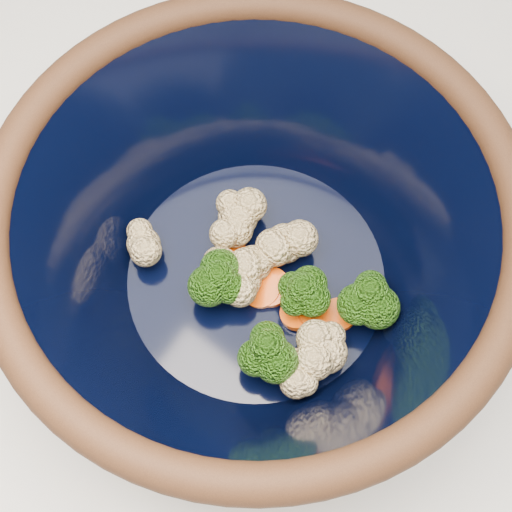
% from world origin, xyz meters
% --- Properties ---
extents(counter, '(1.20, 1.20, 0.90)m').
position_xyz_m(counter, '(0.00, 0.00, 0.45)').
color(counter, silver).
rests_on(counter, ground).
extents(mixing_bowl, '(0.41, 0.41, 0.17)m').
position_xyz_m(mixing_bowl, '(-0.10, 0.07, 0.99)').
color(mixing_bowl, black).
rests_on(mixing_bowl, counter).
extents(vegetable_pile, '(0.21, 0.13, 0.06)m').
position_xyz_m(vegetable_pile, '(-0.07, 0.06, 0.96)').
color(vegetable_pile, '#608442').
rests_on(vegetable_pile, mixing_bowl).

